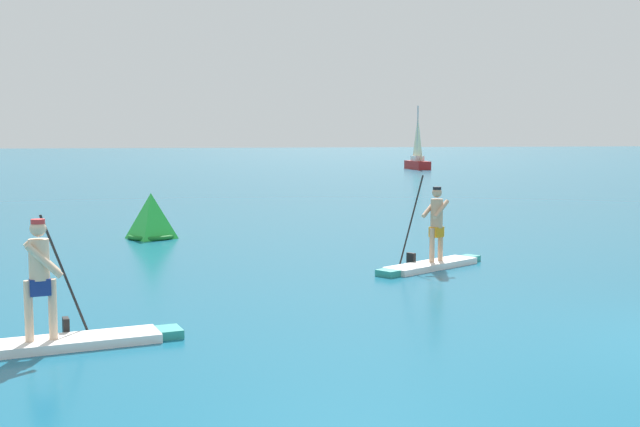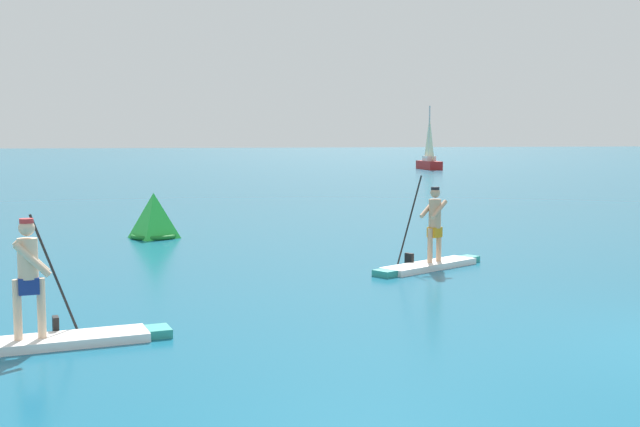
{
  "view_description": "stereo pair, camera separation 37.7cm",
  "coord_description": "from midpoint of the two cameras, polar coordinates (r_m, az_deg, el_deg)",
  "views": [
    {
      "loc": [
        -8.61,
        -7.79,
        2.77
      ],
      "look_at": [
        -3.03,
        10.41,
        0.95
      ],
      "focal_mm": 44.25,
      "sensor_mm": 36.0,
      "label": 1
    },
    {
      "loc": [
        -8.24,
        -7.9,
        2.77
      ],
      "look_at": [
        -3.03,
        10.41,
        0.95
      ],
      "focal_mm": 44.25,
      "sensor_mm": 36.0,
      "label": 2
    }
  ],
  "objects": [
    {
      "name": "sailboat_right_horizon",
      "position": [
        71.03,
        6.9,
        3.82
      ],
      "size": [
        1.58,
        4.33,
        5.64
      ],
      "rotation": [
        0.0,
        0.0,
        4.61
      ],
      "color": "#A51E1E",
      "rests_on": "ground"
    },
    {
      "name": "paddleboarder_near_left",
      "position": [
        11.13,
        -19.47,
        -7.49
      ],
      "size": [
        3.25,
        1.02,
        1.76
      ],
      "rotation": [
        0.0,
        0.0,
        0.12
      ],
      "color": "white",
      "rests_on": "ground"
    },
    {
      "name": "race_marker_buoy",
      "position": [
        22.34,
        -12.58,
        -0.33
      ],
      "size": [
        1.39,
        1.39,
        1.26
      ],
      "color": "green",
      "rests_on": "ground"
    },
    {
      "name": "paddleboarder_mid_center",
      "position": [
        16.98,
        7.47,
        -2.76
      ],
      "size": [
        2.97,
        1.78,
        1.98
      ],
      "rotation": [
        0.0,
        0.0,
        3.62
      ],
      "color": "white",
      "rests_on": "ground"
    }
  ]
}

